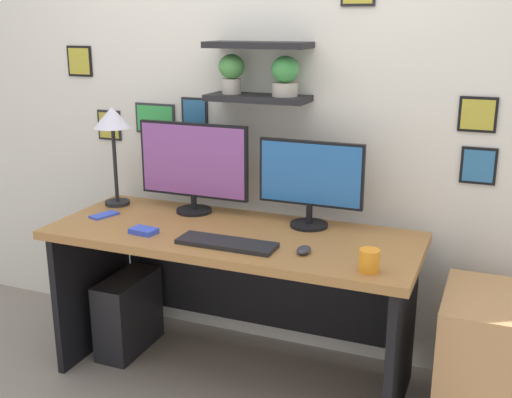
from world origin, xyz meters
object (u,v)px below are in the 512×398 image
at_px(coffee_mug, 369,261).
at_px(drawer_cabinet, 493,364).
at_px(desk, 237,269).
at_px(cell_phone, 104,215).
at_px(computer_tower_left, 129,313).
at_px(computer_mouse, 304,250).
at_px(keyboard, 227,243).
at_px(desk_lamp, 113,126).
at_px(monitor_left, 193,165).
at_px(scissors_tray, 144,231).
at_px(monitor_right, 310,180).

relative_size(coffee_mug, drawer_cabinet, 0.15).
height_order(desk, coffee_mug, coffee_mug).
height_order(cell_phone, computer_tower_left, cell_phone).
xyz_separation_m(desk, computer_mouse, (0.39, -0.20, 0.22)).
height_order(keyboard, cell_phone, keyboard).
distance_m(keyboard, desk_lamp, 0.96).
bearing_deg(computer_tower_left, cell_phone, -142.31).
bearing_deg(keyboard, monitor_left, 132.59).
xyz_separation_m(desk_lamp, scissors_tray, (0.38, -0.35, -0.41)).
distance_m(cell_phone, drawer_cabinet, 1.92).
distance_m(desk, monitor_right, 0.55).
relative_size(scissors_tray, drawer_cabinet, 0.20).
relative_size(desk_lamp, computer_tower_left, 1.27).
distance_m(keyboard, drawer_cabinet, 1.23).
bearing_deg(cell_phone, scissors_tray, -6.95).
bearing_deg(computer_tower_left, monitor_left, 30.19).
relative_size(monitor_right, keyboard, 1.14).
relative_size(monitor_right, desk_lamp, 0.97).
height_order(monitor_left, cell_phone, monitor_left).
distance_m(desk, monitor_left, 0.57).
bearing_deg(desk, computer_mouse, -26.44).
bearing_deg(monitor_left, coffee_mug, -24.21).
height_order(monitor_left, computer_tower_left, monitor_left).
bearing_deg(drawer_cabinet, monitor_right, 168.82).
bearing_deg(desk, coffee_mug, -22.56).
height_order(desk_lamp, computer_tower_left, desk_lamp).
relative_size(monitor_left, keyboard, 1.33).
bearing_deg(keyboard, scissors_tray, 179.69).
xyz_separation_m(monitor_left, scissors_tray, (-0.06, -0.39, -0.23)).
bearing_deg(monitor_right, keyboard, -122.96).
bearing_deg(keyboard, desk, 103.00).
distance_m(desk, keyboard, 0.32).
relative_size(desk, desk_lamp, 3.33).
distance_m(monitor_right, drawer_cabinet, 1.11).
distance_m(coffee_mug, computer_tower_left, 1.46).
xyz_separation_m(computer_mouse, desk_lamp, (-1.14, 0.32, 0.41)).
distance_m(keyboard, scissors_tray, 0.42).
distance_m(desk, coffee_mug, 0.79).
xyz_separation_m(cell_phone, coffee_mug, (1.38, -0.21, 0.04)).
bearing_deg(cell_phone, monitor_left, 49.80).
relative_size(monitor_left, cell_phone, 4.19).
bearing_deg(monitor_left, monitor_right, -0.03).
bearing_deg(monitor_left, cell_phone, -148.33).
distance_m(scissors_tray, drawer_cabinet, 1.63).
height_order(desk, desk_lamp, desk_lamp).
relative_size(computer_mouse, computer_tower_left, 0.22).
bearing_deg(desk, drawer_cabinet, -0.54).
distance_m(monitor_right, keyboard, 0.51).
xyz_separation_m(desk, monitor_left, (-0.31, 0.16, 0.45)).
relative_size(desk, scissors_tray, 14.35).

